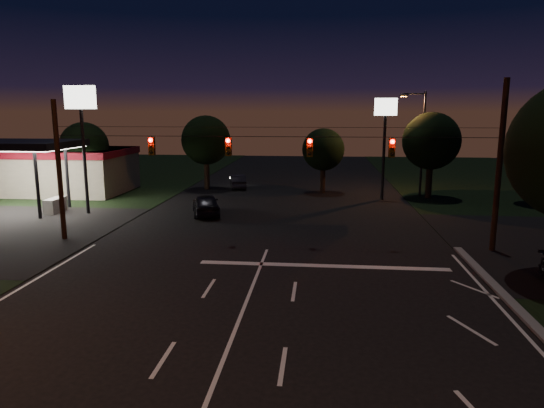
# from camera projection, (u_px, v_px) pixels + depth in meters

# --- Properties ---
(ground) EXTENTS (140.00, 140.00, 0.00)m
(ground) POSITION_uv_depth(u_px,v_px,m) (207.00, 402.00, 12.42)
(ground) COLOR black
(ground) RESTS_ON ground
(stop_bar) EXTENTS (12.00, 0.50, 0.01)m
(stop_bar) POSITION_uv_depth(u_px,v_px,m) (323.00, 266.00, 23.36)
(stop_bar) COLOR silver
(stop_bar) RESTS_ON ground
(utility_pole_right) EXTENTS (0.30, 0.30, 9.00)m
(utility_pole_right) POSITION_uv_depth(u_px,v_px,m) (492.00, 251.00, 25.89)
(utility_pole_right) COLOR black
(utility_pole_right) RESTS_ON ground
(utility_pole_left) EXTENTS (0.28, 0.28, 8.00)m
(utility_pole_left) POSITION_uv_depth(u_px,v_px,m) (65.00, 239.00, 28.26)
(utility_pole_left) COLOR black
(utility_pole_left) RESTS_ON ground
(signal_span) EXTENTS (24.00, 0.40, 1.56)m
(signal_span) POSITION_uv_depth(u_px,v_px,m) (269.00, 146.00, 26.01)
(signal_span) COLOR black
(signal_span) RESTS_ON ground
(gas_station) EXTENTS (14.20, 16.10, 5.25)m
(gas_station) POSITION_uv_depth(u_px,v_px,m) (47.00, 167.00, 43.82)
(gas_station) COLOR gray
(gas_station) RESTS_ON ground
(pole_sign_left_near) EXTENTS (2.20, 0.30, 9.10)m
(pole_sign_left_near) POSITION_uv_depth(u_px,v_px,m) (81.00, 117.00, 33.99)
(pole_sign_left_near) COLOR black
(pole_sign_left_near) RESTS_ON ground
(pole_sign_right) EXTENTS (1.80, 0.30, 8.40)m
(pole_sign_right) POSITION_uv_depth(u_px,v_px,m) (385.00, 125.00, 39.77)
(pole_sign_right) COLOR black
(pole_sign_right) RESTS_ON ground
(street_light_right_far) EXTENTS (2.20, 0.35, 9.00)m
(street_light_right_far) POSITION_uv_depth(u_px,v_px,m) (420.00, 136.00, 41.59)
(street_light_right_far) COLOR black
(street_light_right_far) RESTS_ON ground
(tree_far_a) EXTENTS (4.20, 4.20, 6.42)m
(tree_far_a) POSITION_uv_depth(u_px,v_px,m) (85.00, 147.00, 42.82)
(tree_far_a) COLOR black
(tree_far_a) RESTS_ON ground
(tree_far_b) EXTENTS (4.60, 4.60, 6.98)m
(tree_far_b) POSITION_uv_depth(u_px,v_px,m) (207.00, 141.00, 45.69)
(tree_far_b) COLOR black
(tree_far_b) RESTS_ON ground
(tree_far_c) EXTENTS (3.80, 3.80, 5.86)m
(tree_far_c) POSITION_uv_depth(u_px,v_px,m) (323.00, 150.00, 43.74)
(tree_far_c) COLOR black
(tree_far_c) RESTS_ON ground
(tree_far_d) EXTENTS (4.80, 4.80, 7.30)m
(tree_far_d) POSITION_uv_depth(u_px,v_px,m) (431.00, 142.00, 40.75)
(tree_far_d) COLOR black
(tree_far_d) RESTS_ON ground
(tree_far_e) EXTENTS (4.00, 4.00, 6.18)m
(tree_far_e) POSITION_uv_depth(u_px,v_px,m) (541.00, 153.00, 38.12)
(tree_far_e) COLOR black
(tree_far_e) RESTS_ON ground
(car_oncoming_a) EXTENTS (3.05, 4.85, 1.54)m
(car_oncoming_a) POSITION_uv_depth(u_px,v_px,m) (206.00, 204.00, 34.75)
(car_oncoming_a) COLOR black
(car_oncoming_a) RESTS_ON ground
(car_oncoming_b) EXTENTS (2.24, 4.14, 1.30)m
(car_oncoming_b) POSITION_uv_depth(u_px,v_px,m) (238.00, 181.00, 46.99)
(car_oncoming_b) COLOR black
(car_oncoming_b) RESTS_ON ground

